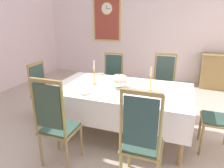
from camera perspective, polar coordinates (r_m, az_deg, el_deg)
name	(u,v)px	position (r m, az deg, el deg)	size (l,w,h in m)	color
ground	(122,129)	(3.61, 2.87, -12.56)	(6.77, 6.21, 0.04)	#B5A696
back_wall	(155,27)	(6.17, 12.01, 15.25)	(6.77, 0.08, 3.04)	silver
dining_table	(121,92)	(3.19, 2.51, -2.36)	(2.12, 1.18, 0.78)	olive
tablecloth	(121,94)	(3.20, 2.50, -2.90)	(2.14, 1.20, 0.42)	white
chair_south_a	(56,123)	(2.63, -15.31, -10.47)	(0.44, 0.42, 1.20)	olive
chair_north_a	(112,79)	(4.28, -0.09, 1.41)	(0.44, 0.42, 1.13)	#987B4C
chair_south_b	(142,140)	(2.25, 8.25, -15.22)	(0.44, 0.42, 1.20)	olive
chair_north_b	(163,84)	(4.06, 14.09, 0.08)	(0.44, 0.42, 1.17)	#977D4A
chair_head_west	(44,90)	(3.90, -18.45, -1.67)	(0.42, 0.44, 1.06)	olive
chair_head_east	(224,114)	(3.17, 28.89, -7.25)	(0.42, 0.44, 1.16)	olive
soup_tureen	(119,81)	(3.14, 1.98, 0.90)	(0.29, 0.29, 0.23)	white
candlestick_west	(94,75)	(3.27, -4.99, 2.51)	(0.07, 0.07, 0.39)	gold
candlestick_east	(151,82)	(3.02, 10.73, 0.67)	(0.07, 0.07, 0.37)	gold
bowl_near_left	(99,75)	(3.76, -3.60, 2.57)	(0.18, 0.18, 0.04)	white
bowl_near_right	(84,92)	(2.94, -7.86, -2.36)	(0.16, 0.16, 0.04)	white
spoon_primary	(94,75)	(3.84, -4.99, 2.55)	(0.06, 0.17, 0.01)	gold
spoon_secondary	(78,92)	(3.02, -9.60, -2.18)	(0.06, 0.17, 0.01)	gold
mounted_clock	(107,9)	(6.46, -1.40, 20.34)	(0.35, 0.06, 0.35)	#D1B251
framed_painting	(107,20)	(6.47, -1.43, 17.55)	(0.86, 0.05, 1.25)	#D1B251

